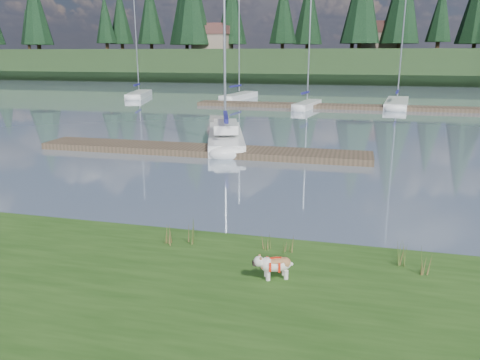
# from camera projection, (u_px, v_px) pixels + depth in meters

# --- Properties ---
(ground) EXTENTS (200.00, 200.00, 0.00)m
(ground) POSITION_uv_depth(u_px,v_px,m) (320.00, 108.00, 41.16)
(ground) COLOR #7C8DA1
(ground) RESTS_ON ground
(bank) EXTENTS (60.00, 9.00, 0.35)m
(bank) POSITION_uv_depth(u_px,v_px,m) (139.00, 345.00, 7.39)
(bank) COLOR #2D511A
(bank) RESTS_ON ground
(ridge) EXTENTS (200.00, 20.00, 5.00)m
(ridge) POSITION_uv_depth(u_px,v_px,m) (340.00, 66.00, 80.80)
(ridge) COLOR #1F3419
(ridge) RESTS_ON ground
(bulldog) EXTENTS (0.80, 0.52, 0.47)m
(bulldog) POSITION_uv_depth(u_px,v_px,m) (275.00, 264.00, 9.15)
(bulldog) COLOR silver
(bulldog) RESTS_ON bank
(sailboat_main) EXTENTS (4.09, 8.78, 12.47)m
(sailboat_main) POSITION_uv_depth(u_px,v_px,m) (225.00, 133.00, 25.44)
(sailboat_main) COLOR silver
(sailboat_main) RESTS_ON ground
(dock_near) EXTENTS (16.00, 2.00, 0.30)m
(dock_near) POSITION_uv_depth(u_px,v_px,m) (201.00, 150.00, 22.37)
(dock_near) COLOR #4C3D2C
(dock_near) RESTS_ON ground
(dock_far) EXTENTS (26.00, 2.20, 0.30)m
(dock_far) POSITION_uv_depth(u_px,v_px,m) (343.00, 107.00, 40.66)
(dock_far) COLOR #4C3D2C
(dock_far) RESTS_ON ground
(sailboat_bg_0) EXTENTS (3.62, 8.26, 11.77)m
(sailboat_bg_0) POSITION_uv_depth(u_px,v_px,m) (140.00, 94.00, 51.51)
(sailboat_bg_0) COLOR silver
(sailboat_bg_0) RESTS_ON ground
(sailboat_bg_1) EXTENTS (2.72, 7.96, 11.68)m
(sailboat_bg_1) POSITION_uv_depth(u_px,v_px,m) (242.00, 95.00, 49.50)
(sailboat_bg_1) COLOR silver
(sailboat_bg_1) RESTS_ON ground
(sailboat_bg_2) EXTENTS (2.20, 6.18, 9.32)m
(sailboat_bg_2) POSITION_uv_depth(u_px,v_px,m) (309.00, 104.00, 41.01)
(sailboat_bg_2) COLOR silver
(sailboat_bg_2) RESTS_ON ground
(sailboat_bg_3) EXTENTS (2.81, 9.40, 13.46)m
(sailboat_bg_3) POSITION_uv_depth(u_px,v_px,m) (397.00, 102.00, 42.88)
(sailboat_bg_3) COLOR silver
(sailboat_bg_3) RESTS_ON ground
(weed_0) EXTENTS (0.17, 0.14, 0.63)m
(weed_0) POSITION_uv_depth(u_px,v_px,m) (192.00, 233.00, 10.82)
(weed_0) COLOR #475B23
(weed_0) RESTS_ON bank
(weed_1) EXTENTS (0.17, 0.14, 0.44)m
(weed_1) POSITION_uv_depth(u_px,v_px,m) (266.00, 242.00, 10.50)
(weed_1) COLOR #475B23
(weed_1) RESTS_ON bank
(weed_2) EXTENTS (0.17, 0.14, 0.61)m
(weed_2) POSITION_uv_depth(u_px,v_px,m) (401.00, 254.00, 9.70)
(weed_2) COLOR #475B23
(weed_2) RESTS_ON bank
(weed_3) EXTENTS (0.17, 0.14, 0.52)m
(weed_3) POSITION_uv_depth(u_px,v_px,m) (169.00, 235.00, 10.78)
(weed_3) COLOR #475B23
(weed_3) RESTS_ON bank
(weed_4) EXTENTS (0.17, 0.14, 0.43)m
(weed_4) POSITION_uv_depth(u_px,v_px,m) (288.00, 245.00, 10.32)
(weed_4) COLOR #475B23
(weed_4) RESTS_ON bank
(weed_5) EXTENTS (0.17, 0.14, 0.61)m
(weed_5) POSITION_uv_depth(u_px,v_px,m) (425.00, 263.00, 9.29)
(weed_5) COLOR #475B23
(weed_5) RESTS_ON bank
(mud_lip) EXTENTS (60.00, 0.50, 0.14)m
(mud_lip) POSITION_uv_depth(u_px,v_px,m) (218.00, 244.00, 11.54)
(mud_lip) COLOR #33281C
(mud_lip) RESTS_ON ground
(conifer_0) EXTENTS (5.72, 5.72, 14.15)m
(conifer_0) POSITION_uv_depth(u_px,v_px,m) (35.00, 8.00, 85.23)
(conifer_0) COLOR #382619
(conifer_0) RESTS_ON ridge
(conifer_1) EXTENTS (4.40, 4.40, 11.30)m
(conifer_1) POSITION_uv_depth(u_px,v_px,m) (120.00, 16.00, 85.86)
(conifer_1) COLOR #382619
(conifer_1) RESTS_ON ridge
(conifer_3) EXTENTS (4.84, 4.84, 12.25)m
(conifer_3) POSITION_uv_depth(u_px,v_px,m) (283.00, 10.00, 79.75)
(conifer_3) COLOR #382619
(conifer_3) RESTS_ON ridge
(conifer_5) EXTENTS (3.96, 3.96, 10.35)m
(conifer_5) POSITION_uv_depth(u_px,v_px,m) (441.00, 12.00, 72.33)
(conifer_5) COLOR #382619
(conifer_5) RESTS_ON ridge
(house_0) EXTENTS (6.30, 5.30, 4.65)m
(house_0) POSITION_uv_depth(u_px,v_px,m) (213.00, 37.00, 81.81)
(house_0) COLOR gray
(house_0) RESTS_ON ridge
(house_1) EXTENTS (6.30, 5.30, 4.65)m
(house_1) POSITION_uv_depth(u_px,v_px,m) (379.00, 36.00, 76.27)
(house_1) COLOR gray
(house_1) RESTS_ON ridge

